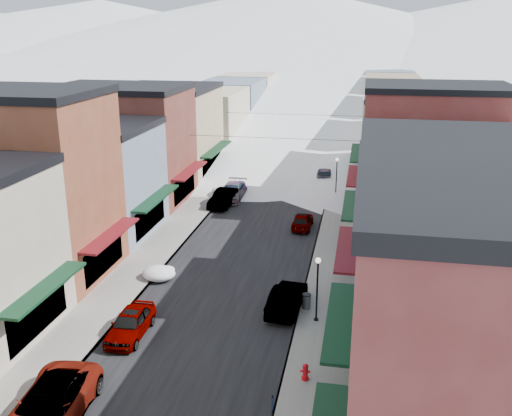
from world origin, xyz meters
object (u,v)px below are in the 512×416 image
at_px(car_green_sedan, 287,298).
at_px(trash_can, 306,301).
at_px(fire_hydrant, 305,372).
at_px(car_white_suv, 49,406).
at_px(car_silver_sedan, 130,323).
at_px(streetlamp_near, 317,281).
at_px(car_dark_hatch, 224,198).

bearing_deg(car_green_sedan, trash_can, -166.00).
distance_m(car_green_sedan, trash_can, 1.17).
bearing_deg(fire_hydrant, car_green_sedan, 104.72).
height_order(car_white_suv, car_silver_sedan, car_white_suv).
distance_m(car_silver_sedan, car_green_sedan, 9.17).
bearing_deg(trash_can, car_green_sedan, -171.64).
relative_size(car_white_suv, streetlamp_near, 1.59).
xyz_separation_m(car_white_suv, car_green_sedan, (8.50, 12.00, -0.08)).
relative_size(car_white_suv, car_silver_sedan, 1.40).
bearing_deg(car_silver_sedan, trash_can, 25.95).
xyz_separation_m(car_green_sedan, streetlamp_near, (1.85, -1.18, 1.81)).
bearing_deg(car_green_sedan, streetlamp_near, 153.09).
distance_m(fire_hydrant, trash_can, 7.20).
bearing_deg(trash_can, car_dark_hatch, 117.01).
distance_m(car_white_suv, trash_can, 15.52).
bearing_deg(streetlamp_near, car_silver_sedan, -161.31).
height_order(fire_hydrant, streetlamp_near, streetlamp_near).
bearing_deg(car_silver_sedan, car_dark_hatch, 90.31).
height_order(car_dark_hatch, streetlamp_near, streetlamp_near).
bearing_deg(streetlamp_near, car_green_sedan, 147.45).
bearing_deg(fire_hydrant, car_silver_sedan, 165.76).
height_order(car_white_suv, car_dark_hatch, car_white_suv).
height_order(trash_can, streetlamp_near, streetlamp_near).
bearing_deg(car_silver_sedan, fire_hydrant, -15.40).
distance_m(car_silver_sedan, fire_hydrant, 10.14).
bearing_deg(car_silver_sedan, streetlamp_near, 17.53).
bearing_deg(fire_hydrant, car_white_suv, -154.21).
relative_size(car_white_suv, fire_hydrant, 7.36).
relative_size(car_silver_sedan, trash_can, 4.78).
height_order(car_green_sedan, streetlamp_near, streetlamp_near).
distance_m(car_silver_sedan, car_dark_hatch, 23.80).
xyz_separation_m(car_white_suv, streetlamp_near, (10.34, 10.82, 1.73)).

